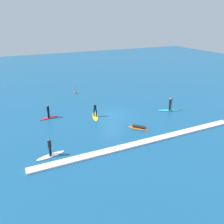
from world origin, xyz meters
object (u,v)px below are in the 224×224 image
at_px(surfer_on_red_board, 49,114).
at_px(surfer_on_yellow_board, 95,113).
at_px(marker_buoy, 76,92).
at_px(surfer_on_orange_board, 139,127).
at_px(surfer_on_teal_board, 170,107).
at_px(surfer_on_white_board, 50,152).

xyz_separation_m(surfer_on_red_board, surfer_on_yellow_board, (5.64, -2.17, -0.05)).
relative_size(surfer_on_red_board, marker_buoy, 1.98).
bearing_deg(surfer_on_red_board, marker_buoy, -137.25).
bearing_deg(surfer_on_orange_board, surfer_on_teal_board, -109.60).
bearing_deg(surfer_on_orange_board, surfer_on_yellow_board, -11.74).
xyz_separation_m(surfer_on_red_board, surfer_on_orange_board, (9.01, -7.62, -0.36)).
height_order(surfer_on_red_board, marker_buoy, surfer_on_red_board).
bearing_deg(surfer_on_red_board, surfer_on_teal_board, 152.24).
bearing_deg(marker_buoy, surfer_on_yellow_board, -93.22).
bearing_deg(marker_buoy, surfer_on_red_board, -125.49).
relative_size(surfer_on_orange_board, surfer_on_teal_board, 0.73).
height_order(surfer_on_white_board, marker_buoy, surfer_on_white_board).
xyz_separation_m(surfer_on_orange_board, marker_buoy, (-2.75, 16.40, 0.03)).
bearing_deg(surfer_on_teal_board, surfer_on_orange_board, -133.79).
bearing_deg(surfer_on_yellow_board, surfer_on_orange_board, 48.61).
bearing_deg(surfer_on_red_board, surfer_on_white_board, 68.35).
distance_m(surfer_on_orange_board, surfer_on_white_board, 10.69).
bearing_deg(surfer_on_teal_board, surfer_on_white_board, -143.23).
bearing_deg(surfer_on_white_board, marker_buoy, 54.71).
bearing_deg(surfer_on_yellow_board, surfer_on_white_board, -29.41).
height_order(surfer_on_red_board, surfer_on_orange_board, surfer_on_red_board).
bearing_deg(surfer_on_white_board, surfer_on_teal_board, 2.82).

